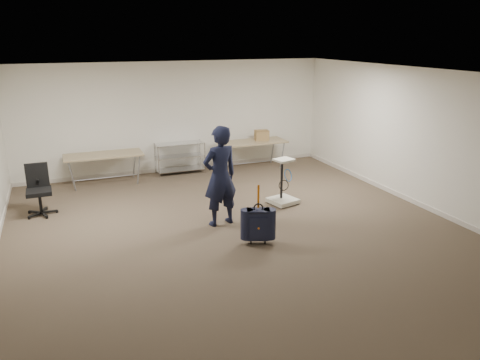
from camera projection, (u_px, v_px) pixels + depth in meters
name	position (u px, v px, depth m)	size (l,w,h in m)	color
ground	(240.00, 234.00, 8.35)	(9.00, 9.00, 0.00)	#45392A
room_shell	(215.00, 206.00, 9.57)	(8.00, 9.00, 9.00)	white
folding_table_left	(104.00, 156.00, 11.00)	(1.80, 0.75, 0.73)	#9E8560
folding_table_right	(252.00, 143.00, 12.33)	(1.80, 0.75, 0.73)	#9E8560
wire_shelf	(180.00, 156.00, 11.96)	(1.22, 0.47, 0.80)	silver
person	(220.00, 176.00, 8.54)	(0.68, 0.45, 1.88)	black
suitcase	(258.00, 224.00, 7.87)	(0.43, 0.34, 1.05)	black
office_chair	(40.00, 199.00, 9.22)	(0.61, 0.61, 1.00)	black
equipment_cart	(283.00, 192.00, 9.81)	(0.64, 0.64, 0.97)	beige
cardboard_box	(262.00, 135.00, 12.43)	(0.35, 0.26, 0.26)	#A3804C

